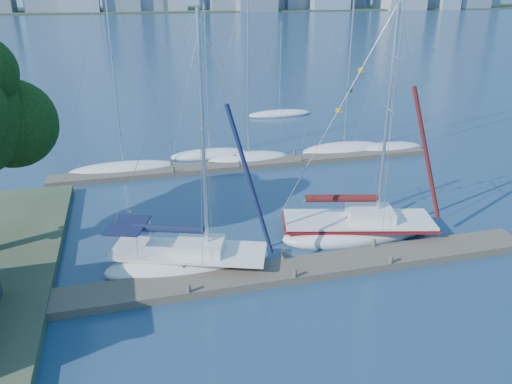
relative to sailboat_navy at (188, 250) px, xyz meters
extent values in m
plane|color=navy|center=(4.63, -1.90, -1.01)|extent=(700.00, 700.00, 0.00)
cube|color=brown|center=(4.63, -1.90, -0.81)|extent=(26.00, 2.00, 0.40)
cube|color=brown|center=(6.63, 14.10, -0.83)|extent=(30.00, 1.80, 0.36)
cube|color=#38472D|center=(4.63, 318.10, -1.01)|extent=(800.00, 100.00, 1.50)
sphere|color=black|center=(-7.87, 4.62, 5.76)|extent=(4.43, 4.43, 4.43)
ellipsoid|color=white|center=(0.00, 0.00, -0.76)|extent=(8.69, 5.36, 1.45)
cube|color=white|center=(0.00, 0.00, -0.09)|extent=(8.04, 4.95, 0.12)
cube|color=white|center=(0.54, -0.20, 0.25)|extent=(2.78, 2.44, 0.53)
cylinder|color=silver|center=(0.91, -0.33, 5.62)|extent=(0.17, 0.17, 11.32)
cylinder|color=silver|center=(-0.93, 0.34, 1.02)|extent=(3.71, 1.43, 0.10)
cylinder|color=#101535|center=(-0.93, 0.34, 1.12)|extent=(3.52, 1.59, 0.39)
cube|color=#101535|center=(-2.80, 1.01, 1.22)|extent=(2.42, 2.76, 0.08)
ellipsoid|color=white|center=(9.68, 1.08, -0.75)|extent=(9.33, 5.00, 1.56)
cube|color=white|center=(9.68, 1.08, -0.02)|extent=(8.64, 4.62, 0.12)
cube|color=white|center=(10.29, 0.93, 0.35)|extent=(2.88, 2.45, 0.57)
cylinder|color=silver|center=(10.69, 0.82, 5.72)|extent=(0.19, 0.19, 11.36)
cylinder|color=silver|center=(8.65, 1.34, 1.18)|extent=(4.11, 1.13, 0.10)
cylinder|color=#4D1310|center=(8.65, 1.34, 1.28)|extent=(3.86, 1.35, 0.42)
cube|color=maroon|center=(9.68, 1.08, -0.19)|extent=(8.85, 4.78, 0.10)
ellipsoid|color=white|center=(-2.93, 15.29, -0.80)|extent=(8.31, 3.18, 1.12)
cylinder|color=silver|center=(-2.93, 15.29, 6.85)|extent=(0.12, 0.12, 13.68)
ellipsoid|color=white|center=(4.01, 17.25, -0.83)|extent=(6.71, 3.72, 0.98)
cylinder|color=silver|center=(4.01, 17.25, 5.42)|extent=(0.11, 0.11, 11.08)
ellipsoid|color=white|center=(6.85, 15.25, -0.80)|extent=(6.96, 3.26, 1.12)
cylinder|color=silver|center=(6.85, 15.25, 6.78)|extent=(0.12, 0.12, 13.52)
ellipsoid|color=white|center=(15.28, 15.58, -0.78)|extent=(7.54, 3.00, 1.24)
cylinder|color=silver|center=(15.28, 15.58, 7.29)|extent=(0.14, 0.14, 14.33)
ellipsoid|color=white|center=(19.22, 14.97, -0.82)|extent=(6.44, 3.79, 1.04)
cylinder|color=silver|center=(19.22, 14.97, 6.26)|extent=(0.11, 0.11, 12.64)
ellipsoid|color=white|center=(13.86, 29.48, -0.83)|extent=(7.29, 4.21, 0.95)
cylinder|color=silver|center=(13.86, 29.48, 4.33)|extent=(0.10, 0.10, 8.96)
camera|label=1|loc=(-2.27, -21.87, 12.03)|focal=35.00mm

